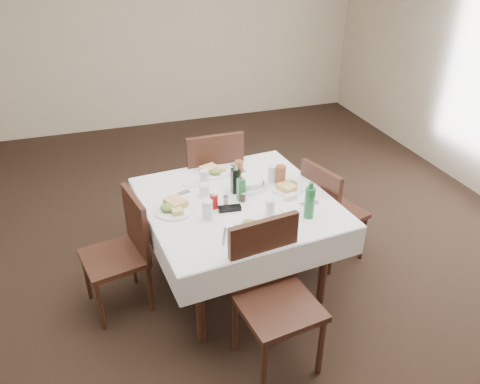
{
  "coord_description": "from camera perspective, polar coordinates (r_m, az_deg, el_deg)",
  "views": [
    {
      "loc": [
        -0.79,
        -2.95,
        2.51
      ],
      "look_at": [
        0.15,
        -0.11,
        0.8
      ],
      "focal_mm": 35.0,
      "sensor_mm": 36.0,
      "label": 1
    }
  ],
  "objects": [
    {
      "name": "meal_south",
      "position": [
        3.05,
        1.41,
        -4.61
      ],
      "size": [
        0.29,
        0.29,
        0.06
      ],
      "color": "white",
      "rests_on": "dining_table"
    },
    {
      "name": "water_e",
      "position": [
        3.63,
        4.04,
        2.22
      ],
      "size": [
        0.08,
        0.08,
        0.14
      ],
      "color": "silver",
      "rests_on": "dining_table"
    },
    {
      "name": "pepper_shaker",
      "position": [
        3.38,
        0.36,
        -0.59
      ],
      "size": [
        0.04,
        0.04,
        0.08
      ],
      "color": "#412E23",
      "rests_on": "dining_table"
    },
    {
      "name": "cutlery_e",
      "position": [
        3.39,
        8.11,
        -1.49
      ],
      "size": [
        0.19,
        0.05,
        0.01
      ],
      "color": "silver",
      "rests_on": "dining_table"
    },
    {
      "name": "sugar_caddy",
      "position": [
        3.42,
        6.15,
        -0.63
      ],
      "size": [
        0.1,
        0.06,
        0.05
      ],
      "color": "white",
      "rests_on": "dining_table"
    },
    {
      "name": "chair_south",
      "position": [
        2.97,
        3.83,
        -11.39
      ],
      "size": [
        0.52,
        0.52,
        0.98
      ],
      "color": "black",
      "rests_on": "ground"
    },
    {
      "name": "iced_tea_b",
      "position": [
        3.58,
        4.96,
        1.95
      ],
      "size": [
        0.08,
        0.08,
        0.17
      ],
      "color": "brown",
      "rests_on": "dining_table"
    },
    {
      "name": "meal_north",
      "position": [
        3.79,
        -3.25,
        2.61
      ],
      "size": [
        0.25,
        0.25,
        0.06
      ],
      "color": "white",
      "rests_on": "dining_table"
    },
    {
      "name": "meal_east",
      "position": [
        3.57,
        5.76,
        0.69
      ],
      "size": [
        0.25,
        0.25,
        0.05
      ],
      "color": "white",
      "rests_on": "dining_table"
    },
    {
      "name": "side_plate_a",
      "position": [
        3.65,
        -5.96,
        1.1
      ],
      "size": [
        0.14,
        0.14,
        0.01
      ],
      "color": "white",
      "rests_on": "dining_table"
    },
    {
      "name": "meal_west",
      "position": [
        3.32,
        -8.05,
        -1.85
      ],
      "size": [
        0.29,
        0.29,
        0.06
      ],
      "color": "white",
      "rests_on": "dining_table"
    },
    {
      "name": "bread_basket",
      "position": [
        3.56,
        1.15,
        1.05
      ],
      "size": [
        0.23,
        0.23,
        0.08
      ],
      "color": "silver",
      "rests_on": "dining_table"
    },
    {
      "name": "cutlery_s",
      "position": [
        3.02,
        -1.63,
        -5.48
      ],
      "size": [
        0.12,
        0.21,
        0.01
      ],
      "color": "silver",
      "rests_on": "dining_table"
    },
    {
      "name": "cutlery_w",
      "position": [
        3.51,
        -7.45,
        -0.31
      ],
      "size": [
        0.18,
        0.1,
        0.01
      ],
      "color": "silver",
      "rests_on": "dining_table"
    },
    {
      "name": "chair_west",
      "position": [
        3.47,
        -13.89,
        -6.35
      ],
      "size": [
        0.5,
        0.5,
        0.9
      ],
      "color": "black",
      "rests_on": "ground"
    },
    {
      "name": "sunglasses",
      "position": [
        3.29,
        -1.26,
        -2.01
      ],
      "size": [
        0.17,
        0.07,
        0.03
      ],
      "color": "black",
      "rests_on": "dining_table"
    },
    {
      "name": "water_s",
      "position": [
        3.22,
        3.71,
        -1.93
      ],
      "size": [
        0.07,
        0.07,
        0.12
      ],
      "color": "silver",
      "rests_on": "dining_table"
    },
    {
      "name": "iced_tea_a",
      "position": [
        3.69,
        -0.12,
        2.78
      ],
      "size": [
        0.07,
        0.07,
        0.14
      ],
      "color": "brown",
      "rests_on": "dining_table"
    },
    {
      "name": "cutlery_n",
      "position": [
        3.85,
        -0.19,
        2.87
      ],
      "size": [
        0.09,
        0.19,
        0.01
      ],
      "color": "silver",
      "rests_on": "dining_table"
    },
    {
      "name": "oil_cruet_green",
      "position": [
        3.38,
        0.14,
        0.43
      ],
      "size": [
        0.05,
        0.05,
        0.21
      ],
      "color": "#226D37",
      "rests_on": "dining_table"
    },
    {
      "name": "water_w",
      "position": [
        3.18,
        -3.98,
        -2.17
      ],
      "size": [
        0.07,
        0.07,
        0.14
      ],
      "color": "silver",
      "rests_on": "dining_table"
    },
    {
      "name": "room_shell",
      "position": [
        3.16,
        -3.27,
        15.08
      ],
      "size": [
        6.04,
        7.04,
        2.8
      ],
      "color": "#B9AD94",
      "rests_on": "ground"
    },
    {
      "name": "salt_shaker",
      "position": [
        3.32,
        -1.73,
        -1.14
      ],
      "size": [
        0.04,
        0.04,
        0.08
      ],
      "color": "white",
      "rests_on": "dining_table"
    },
    {
      "name": "chair_east",
      "position": [
        3.86,
        10.6,
        -1.88
      ],
      "size": [
        0.53,
        0.53,
        0.9
      ],
      "color": "black",
      "rests_on": "ground"
    },
    {
      "name": "coffee_mug",
      "position": [
        3.46,
        -4.32,
        0.18
      ],
      "size": [
        0.13,
        0.13,
        0.09
      ],
      "color": "white",
      "rests_on": "dining_table"
    },
    {
      "name": "ketchup_bottle",
      "position": [
        3.3,
        -3.19,
        -1.07
      ],
      "size": [
        0.06,
        0.06,
        0.12
      ],
      "color": "#AB0B0C",
      "rests_on": "dining_table"
    },
    {
      "name": "chair_north",
      "position": [
        4.13,
        -3.35,
        1.9
      ],
      "size": [
        0.49,
        0.49,
        1.02
      ],
      "color": "black",
      "rests_on": "ground"
    },
    {
      "name": "water_n",
      "position": [
        3.59,
        -4.36,
        1.72
      ],
      "size": [
        0.07,
        0.07,
        0.12
      ],
      "color": "silver",
      "rests_on": "dining_table"
    },
    {
      "name": "dining_table",
      "position": [
        3.46,
        -0.3,
        -2.14
      ],
      "size": [
        1.44,
        1.44,
        0.76
      ],
      "color": "black",
      "rests_on": "ground"
    },
    {
      "name": "side_plate_b",
      "position": [
        3.33,
        6.24,
        -1.97
      ],
      "size": [
        0.16,
        0.16,
        0.01
      ],
      "color": "white",
      "rests_on": "dining_table"
    },
    {
      "name": "ground_plane",
      "position": [
        3.95,
        -2.55,
        -9.65
      ],
      "size": [
        7.0,
        7.0,
        0.0
      ],
      "primitive_type": "plane",
      "color": "black"
    },
    {
      "name": "green_bottle",
      "position": [
        3.2,
        8.48,
        -1.23
      ],
      "size": [
        0.07,
        0.07,
        0.27
      ],
      "color": "#226D37",
      "rests_on": "dining_table"
    },
    {
      "name": "oil_cruet_dark",
      "position": [
        3.46,
        -0.54,
        1.52
      ],
      "size": [
        0.06,
        0.06,
        0.25
      ],
      "color": "black",
      "rests_on": "dining_table"
    }
  ]
}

